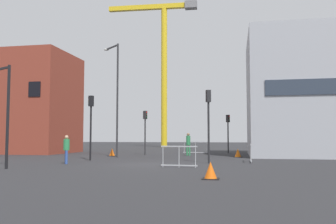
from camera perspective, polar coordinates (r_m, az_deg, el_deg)
ground at (r=19.95m, az=-3.07°, el=-8.37°), size 160.00×160.00×0.00m
brick_building at (r=36.54m, az=-20.53°, el=1.28°), size 7.06×6.93×9.41m
office_block at (r=31.44m, az=24.20°, el=2.48°), size 12.60×9.16×9.74m
construction_crane at (r=55.07m, az=-0.80°, el=9.35°), size 13.73×1.54×21.99m
streetlamp_tall at (r=27.79m, az=-8.28°, el=3.38°), size 1.65×1.39×8.68m
streetlamp_short at (r=19.36m, az=-24.62°, el=1.23°), size 2.02×1.06×5.04m
traffic_light_crosswalk at (r=24.02m, az=-12.18°, el=-0.79°), size 0.39×0.28×4.23m
traffic_light_near at (r=21.02m, az=6.45°, el=-0.36°), size 0.33×0.39×4.26m
traffic_light_verge at (r=34.20m, az=9.53°, el=-2.39°), size 0.37×0.36×3.60m
traffic_light_far at (r=30.53m, az=-3.65°, el=-2.09°), size 0.39×0.35×3.74m
pedestrian_walking at (r=29.48m, az=3.25°, el=-4.83°), size 0.34×0.34×1.85m
pedestrian_waiting at (r=21.24m, az=-15.86°, el=-5.43°), size 0.34×0.34×1.62m
safety_barrier_right_run at (r=18.14m, az=1.77°, el=-7.04°), size 1.86×0.17×1.08m
safety_barrier_front at (r=33.15m, az=4.41°, el=-5.62°), size 2.35×0.23×1.08m
safety_barrier_rear at (r=22.35m, az=13.04°, el=-6.35°), size 0.10×2.08×1.08m
traffic_cone_by_barrier at (r=13.29m, az=6.79°, el=-9.30°), size 0.62×0.62×0.63m
traffic_cone_striped at (r=27.60m, az=11.05°, el=-6.44°), size 0.65×0.65×0.66m
traffic_cone_orange at (r=29.01m, az=-8.89°, el=-6.37°), size 0.61×0.61×0.62m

